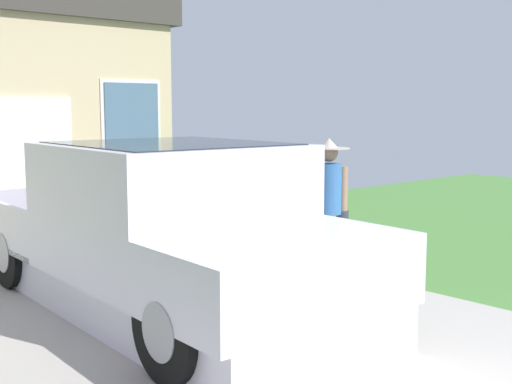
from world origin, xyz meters
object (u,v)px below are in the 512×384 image
(pickup_truck, at_px, (168,236))
(person_with_hat, at_px, (328,204))
(handbag, at_px, (364,283))
(wheeled_trash_bin, at_px, (189,189))

(pickup_truck, xyz_separation_m, person_with_hat, (1.64, -0.62, 0.22))
(person_with_hat, xyz_separation_m, handbag, (0.21, -0.33, -0.84))
(handbag, distance_m, wheeled_trash_bin, 5.20)
(pickup_truck, bearing_deg, wheeled_trash_bin, -125.05)
(pickup_truck, height_order, handbag, pickup_truck)
(pickup_truck, xyz_separation_m, handbag, (1.85, -0.95, -0.62))
(person_with_hat, height_order, handbag, person_with_hat)
(person_with_hat, bearing_deg, pickup_truck, 10.73)
(handbag, height_order, wheeled_trash_bin, wheeled_trash_bin)
(handbag, relative_size, wheeled_trash_bin, 0.39)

